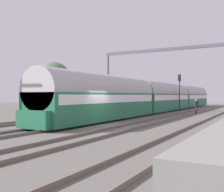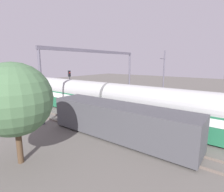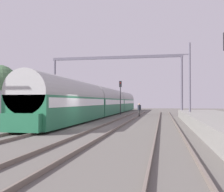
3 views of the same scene
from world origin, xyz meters
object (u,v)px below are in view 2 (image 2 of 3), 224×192
freight_car (119,121)px  railway_signal_far (70,82)px  passenger_train (64,93)px  catenary_gantry (97,65)px  person_crossing (106,97)px

freight_car → railway_signal_far: size_ratio=2.58×
passenger_train → railway_signal_far: 2.46m
railway_signal_far → catenary_gantry: bearing=-88.0°
railway_signal_far → catenary_gantry: size_ratio=0.29×
person_crossing → railway_signal_far: railway_signal_far is taller
catenary_gantry → railway_signal_far: bearing=92.0°
freight_car → person_crossing: bearing=43.8°
freight_car → person_crossing: size_ratio=7.51×
railway_signal_far → catenary_gantry: catenary_gantry is taller
person_crossing → railway_signal_far: size_ratio=0.34×
freight_car → catenary_gantry: size_ratio=0.76×
person_crossing → railway_signal_far: bearing=78.2°
passenger_train → freight_car: size_ratio=3.78×
railway_signal_far → freight_car: bearing=-114.6°
railway_signal_far → passenger_train: bearing=-154.9°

